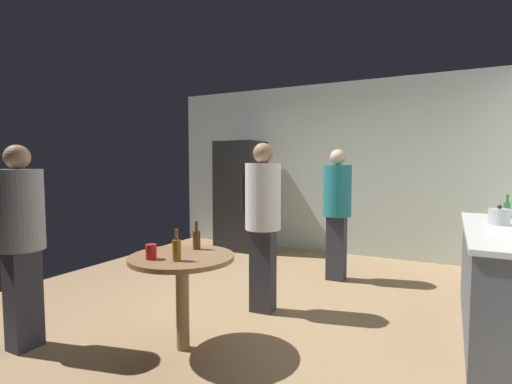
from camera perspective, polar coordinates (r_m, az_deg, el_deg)
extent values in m
cube|color=#9E7C56|center=(4.13, -1.53, -16.79)|extent=(5.20, 5.20, 0.10)
cube|color=beige|center=(6.29, 10.01, 3.44)|extent=(5.32, 0.06, 2.70)
cube|color=black|center=(6.43, -2.30, -0.51)|extent=(0.70, 0.65, 1.80)
cube|color=#262628|center=(6.02, -2.14, 0.03)|extent=(0.03, 0.03, 0.60)
cube|color=#4C515B|center=(3.86, 33.20, -11.50)|extent=(0.60, 2.00, 0.86)
cube|color=silver|center=(3.77, 33.48, -4.88)|extent=(0.64, 2.04, 0.04)
cylinder|color=#B2B2B7|center=(3.94, 32.50, -3.14)|extent=(0.17, 0.17, 0.14)
sphere|color=black|center=(3.93, 32.55, -1.87)|extent=(0.04, 0.04, 0.04)
cylinder|color=#26662D|center=(4.50, 33.32, -2.27)|extent=(0.06, 0.06, 0.15)
cylinder|color=#26662D|center=(4.49, 33.38, -0.82)|extent=(0.02, 0.02, 0.08)
cylinder|color=olive|center=(3.11, -10.89, -16.16)|extent=(0.10, 0.10, 0.70)
cylinder|color=olive|center=(3.01, -10.99, -9.57)|extent=(0.80, 0.80, 0.03)
cylinder|color=#8C5919|center=(2.83, -11.74, -8.52)|extent=(0.06, 0.06, 0.15)
cylinder|color=#8C5919|center=(2.81, -11.77, -6.23)|extent=(0.02, 0.02, 0.08)
cylinder|color=#593314|center=(3.18, -8.85, -7.09)|extent=(0.06, 0.06, 0.15)
cylinder|color=#593314|center=(3.15, -8.87, -5.04)|extent=(0.02, 0.02, 0.08)
cylinder|color=red|center=(2.92, -15.36, -8.58)|extent=(0.08, 0.08, 0.11)
cube|color=#2D2D38|center=(3.55, -31.33, -13.47)|extent=(0.17, 0.22, 0.78)
cylinder|color=gray|center=(3.41, -31.78, -2.26)|extent=(0.35, 0.35, 0.61)
sphere|color=tan|center=(3.40, -32.04, 4.44)|extent=(0.18, 0.18, 0.18)
cube|color=#2D2D38|center=(4.86, 11.89, -8.16)|extent=(0.22, 0.17, 0.79)
cylinder|color=#1E727A|center=(4.76, 12.02, 0.20)|extent=(0.34, 0.34, 0.63)
sphere|color=#D8AD8C|center=(4.75, 12.09, 5.10)|extent=(0.19, 0.19, 0.19)
cube|color=#2D2D38|center=(3.77, 1.03, -11.60)|extent=(0.23, 0.18, 0.80)
cylinder|color=white|center=(3.64, 1.05, -0.66)|extent=(0.36, 0.36, 0.64)
sphere|color=#8C6647|center=(3.63, 1.06, 5.84)|extent=(0.19, 0.19, 0.19)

